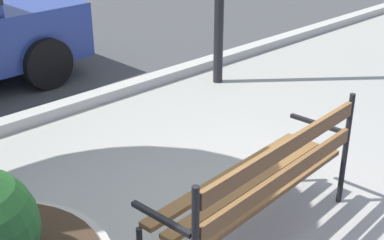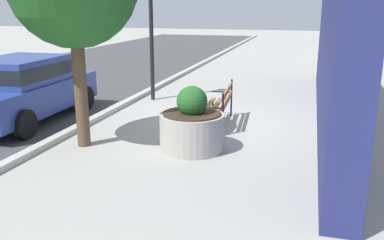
# 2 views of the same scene
# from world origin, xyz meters

# --- Properties ---
(ground_plane) EXTENTS (80.00, 80.00, 0.00)m
(ground_plane) POSITION_xyz_m (0.00, 0.00, 0.00)
(ground_plane) COLOR #9E9B93
(curb_stone) EXTENTS (60.00, 0.20, 0.12)m
(curb_stone) POSITION_xyz_m (0.00, 2.90, 0.06)
(curb_stone) COLOR #B2AFA8
(curb_stone) RESTS_ON ground
(park_bench) EXTENTS (1.83, 0.67, 0.95)m
(park_bench) POSITION_xyz_m (0.07, -0.13, 0.54)
(park_bench) COLOR brown
(park_bench) RESTS_ON ground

